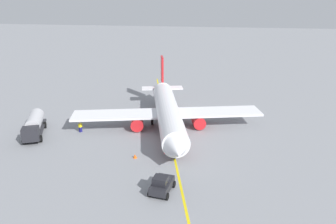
# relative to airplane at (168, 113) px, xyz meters

# --- Properties ---
(ground_plane) EXTENTS (400.00, 400.00, 0.00)m
(ground_plane) POSITION_rel_airplane_xyz_m (0.47, 0.12, -2.72)
(ground_plane) COLOR gray
(airplane) EXTENTS (32.78, 32.02, 9.79)m
(airplane) POSITION_rel_airplane_xyz_m (0.00, 0.00, 0.00)
(airplane) COLOR white
(airplane) RESTS_ON ground
(fuel_tanker) EXTENTS (9.71, 6.09, 3.15)m
(fuel_tanker) POSITION_rel_airplane_xyz_m (6.67, -20.62, -1.00)
(fuel_tanker) COLOR #2D2D33
(fuel_tanker) RESTS_ON ground
(pushback_tug) EXTENTS (3.83, 2.73, 2.20)m
(pushback_tug) POSITION_rel_airplane_xyz_m (19.25, 2.73, -1.71)
(pushback_tug) COLOR #232328
(pushback_tug) RESTS_ON ground
(refueling_worker) EXTENTS (0.62, 0.54, 1.71)m
(refueling_worker) POSITION_rel_airplane_xyz_m (4.33, -13.87, -1.89)
(refueling_worker) COLOR navy
(refueling_worker) RESTS_ON ground
(safety_cone_nose) EXTENTS (0.54, 0.54, 0.59)m
(safety_cone_nose) POSITION_rel_airplane_xyz_m (11.70, -2.52, -2.42)
(safety_cone_nose) COLOR #F2590F
(safety_cone_nose) RESTS_ON ground
(taxi_line_marking) EXTENTS (68.47, 18.46, 0.01)m
(taxi_line_marking) POSITION_rel_airplane_xyz_m (0.47, 0.12, -2.71)
(taxi_line_marking) COLOR yellow
(taxi_line_marking) RESTS_ON ground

